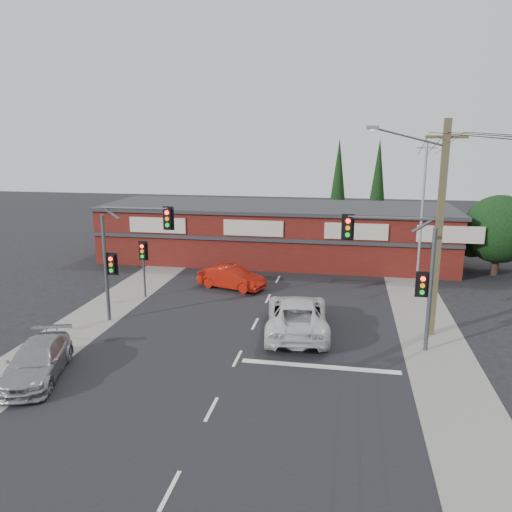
% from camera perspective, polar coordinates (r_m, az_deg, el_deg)
% --- Properties ---
extents(ground, '(120.00, 120.00, 0.00)m').
position_cam_1_polar(ground, '(22.87, -1.40, -10.25)').
color(ground, black).
rests_on(ground, ground).
extents(road_strip, '(14.00, 70.00, 0.01)m').
position_cam_1_polar(road_strip, '(27.45, 0.73, -6.16)').
color(road_strip, black).
rests_on(road_strip, ground).
extents(verge_left, '(3.00, 70.00, 0.02)m').
position_cam_1_polar(verge_left, '(29.98, -15.56, -4.96)').
color(verge_left, gray).
rests_on(verge_left, ground).
extents(verge_right, '(3.00, 70.00, 0.02)m').
position_cam_1_polar(verge_right, '(27.43, 18.65, -6.88)').
color(verge_right, gray).
rests_on(verge_right, ground).
extents(stop_line, '(6.50, 0.35, 0.01)m').
position_cam_1_polar(stop_line, '(21.11, 7.31, -12.41)').
color(stop_line, silver).
rests_on(stop_line, ground).
extents(white_suv, '(3.50, 6.49, 1.73)m').
position_cam_1_polar(white_suv, '(24.23, 4.72, -6.72)').
color(white_suv, silver).
rests_on(white_suv, ground).
extents(silver_suv, '(3.15, 5.05, 1.36)m').
position_cam_1_polar(silver_suv, '(21.57, -23.75, -10.96)').
color(silver_suv, '#999B9E').
rests_on(silver_suv, ground).
extents(red_sedan, '(4.50, 2.68, 1.40)m').
position_cam_1_polar(red_sedan, '(31.14, -2.82, -2.47)').
color(red_sedan, '#AE170A').
rests_on(red_sedan, ground).
extents(lane_dashes, '(0.12, 55.72, 0.01)m').
position_cam_1_polar(lane_dashes, '(31.26, 1.98, -3.71)').
color(lane_dashes, silver).
rests_on(lane_dashes, ground).
extents(shop_building, '(27.30, 8.40, 4.22)m').
position_cam_1_polar(shop_building, '(38.53, 2.27, 2.76)').
color(shop_building, '#4E130F').
rests_on(shop_building, ground).
extents(tree_cluster, '(5.90, 5.10, 5.50)m').
position_cam_1_polar(tree_cluster, '(37.95, 26.09, 2.43)').
color(tree_cluster, '#2D2116').
rests_on(tree_cluster, ground).
extents(conifer_near, '(1.80, 1.80, 9.25)m').
position_cam_1_polar(conifer_near, '(44.69, 9.38, 8.37)').
color(conifer_near, '#2D2116').
rests_on(conifer_near, ground).
extents(conifer_far, '(1.80, 1.80, 9.25)m').
position_cam_1_polar(conifer_far, '(46.75, 13.77, 8.37)').
color(conifer_far, '#2D2116').
rests_on(conifer_far, ground).
extents(traffic_mast_left, '(3.77, 0.27, 5.97)m').
position_cam_1_polar(traffic_mast_left, '(25.50, -14.80, 1.05)').
color(traffic_mast_left, '#47494C').
rests_on(traffic_mast_left, ground).
extents(traffic_mast_right, '(3.96, 0.27, 5.97)m').
position_cam_1_polar(traffic_mast_right, '(22.29, 16.63, -0.73)').
color(traffic_mast_right, '#47494C').
rests_on(traffic_mast_right, ground).
extents(pedestal_signal, '(0.55, 0.27, 3.38)m').
position_cam_1_polar(pedestal_signal, '(29.69, -12.75, -0.17)').
color(pedestal_signal, '#47494C').
rests_on(pedestal_signal, ground).
extents(utility_pole, '(4.38, 0.59, 10.00)m').
position_cam_1_polar(utility_pole, '(24.15, 19.92, 3.59)').
color(utility_pole, brown).
rests_on(utility_pole, ground).
extents(steel_pole, '(1.20, 0.16, 9.00)m').
position_cam_1_polar(steel_pole, '(33.16, 18.45, 4.90)').
color(steel_pole, gray).
rests_on(steel_pole, ground).
extents(power_lines, '(2.01, 29.00, 1.22)m').
position_cam_1_polar(power_lines, '(18.54, 23.87, 11.92)').
color(power_lines, black).
rests_on(power_lines, ground).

